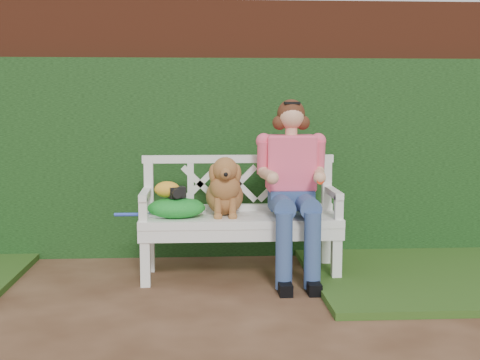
{
  "coord_description": "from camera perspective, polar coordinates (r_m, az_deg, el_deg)",
  "views": [
    {
      "loc": [
        0.29,
        -3.85,
        1.34
      ],
      "look_at": [
        0.58,
        0.93,
        0.75
      ],
      "focal_mm": 48.0,
      "sensor_mm": 36.0,
      "label": 1
    }
  ],
  "objects": [
    {
      "name": "baseball_glove",
      "position": [
        4.8,
        -6.49,
        -0.83
      ],
      "size": [
        0.21,
        0.17,
        0.12
      ],
      "primitive_type": "ellipsoid",
      "rotation": [
        0.0,
        0.0,
        -0.18
      ],
      "color": "gold",
      "rests_on": "green_bag"
    },
    {
      "name": "camera_item",
      "position": [
        4.78,
        -5.66,
        -1.09
      ],
      "size": [
        0.15,
        0.13,
        0.08
      ],
      "primitive_type": "cube",
      "rotation": [
        0.0,
        0.0,
        0.34
      ],
      "color": "black",
      "rests_on": "green_bag"
    },
    {
      "name": "seated_woman",
      "position": [
        4.85,
        4.59,
        -1.13
      ],
      "size": [
        0.72,
        0.85,
        1.31
      ],
      "primitive_type": null,
      "rotation": [
        0.0,
        0.0,
        0.25
      ],
      "color": "#C7393E",
      "rests_on": "ground"
    },
    {
      "name": "ground",
      "position": [
        4.08,
        -7.47,
        -12.19
      ],
      "size": [
        60.0,
        60.0,
        0.0
      ],
      "primitive_type": "plane",
      "color": "#422717"
    },
    {
      "name": "grass_right",
      "position": [
        5.36,
        20.08,
        -7.62
      ],
      "size": [
        2.6,
        2.0,
        0.05
      ],
      "primitive_type": "cube",
      "color": "#295017",
      "rests_on": "ground"
    },
    {
      "name": "brick_wall",
      "position": [
        5.76,
        -6.33,
        4.59
      ],
      "size": [
        10.0,
        0.3,
        2.2
      ],
      "primitive_type": "cube",
      "color": "#612A17",
      "rests_on": "ground"
    },
    {
      "name": "tennis_racket",
      "position": [
        4.87,
        -6.79,
        -3.03
      ],
      "size": [
        0.62,
        0.4,
        0.03
      ],
      "primitive_type": null,
      "rotation": [
        0.0,
        0.0,
        0.31
      ],
      "color": "white",
      "rests_on": "garden_bench"
    },
    {
      "name": "garden_bench",
      "position": [
        4.91,
        0.0,
        -5.92
      ],
      "size": [
        1.6,
        0.65,
        0.48
      ],
      "primitive_type": null,
      "rotation": [
        0.0,
        0.0,
        -0.03
      ],
      "color": "white",
      "rests_on": "ground"
    },
    {
      "name": "green_bag",
      "position": [
        4.8,
        -5.68,
        -2.43
      ],
      "size": [
        0.51,
        0.45,
        0.15
      ],
      "primitive_type": null,
      "rotation": [
        0.0,
        0.0,
        0.31
      ],
      "color": "green",
      "rests_on": "garden_bench"
    },
    {
      "name": "dog",
      "position": [
        4.83,
        -1.37,
        -0.48
      ],
      "size": [
        0.38,
        0.47,
        0.46
      ],
      "primitive_type": null,
      "rotation": [
        0.0,
        0.0,
        0.21
      ],
      "color": "olive",
      "rests_on": "garden_bench"
    },
    {
      "name": "ivy_hedge",
      "position": [
        5.56,
        -6.41,
        1.92
      ],
      "size": [
        10.0,
        0.18,
        1.7
      ],
      "primitive_type": "cube",
      "color": "#275E22",
      "rests_on": "ground"
    }
  ]
}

